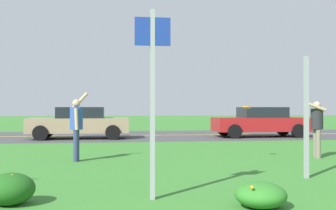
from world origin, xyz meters
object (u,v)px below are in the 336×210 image
at_px(sign_post_by_roadside, 306,117).
at_px(car_tan_center_right, 79,123).
at_px(person_catcher_dark_shirt, 317,124).
at_px(car_red_center_left, 260,122).
at_px(frisbee_orange, 246,107).
at_px(person_thrower_blue_shirt, 76,124).
at_px(sign_post_near_path, 152,85).

height_order(sign_post_by_roadside, car_tan_center_right, sign_post_by_roadside).
relative_size(person_catcher_dark_shirt, car_tan_center_right, 0.36).
bearing_deg(car_red_center_left, car_tan_center_right, 180.00).
relative_size(person_catcher_dark_shirt, frisbee_orange, 6.60).
relative_size(sign_post_by_roadside, person_thrower_blue_shirt, 1.34).
xyz_separation_m(person_thrower_blue_shirt, car_red_center_left, (8.12, 8.05, -0.26)).
relative_size(person_thrower_blue_shirt, car_tan_center_right, 0.41).
relative_size(car_red_center_left, car_tan_center_right, 1.00).
relative_size(sign_post_by_roadside, frisbee_orange, 10.20).
xyz_separation_m(car_red_center_left, car_tan_center_right, (-8.66, 0.00, 0.00)).
xyz_separation_m(sign_post_near_path, car_red_center_left, (6.56, 12.88, -1.04)).
relative_size(frisbee_orange, car_tan_center_right, 0.05).
distance_m(person_thrower_blue_shirt, car_tan_center_right, 8.07).
distance_m(sign_post_by_roadside, car_tan_center_right, 12.59).
relative_size(sign_post_near_path, person_catcher_dark_shirt, 1.85).
bearing_deg(frisbee_orange, sign_post_by_roadside, -85.12).
bearing_deg(person_catcher_dark_shirt, car_red_center_left, 80.32).
distance_m(sign_post_by_roadside, person_catcher_dark_shirt, 3.65).
relative_size(sign_post_near_path, frisbee_orange, 12.20).
xyz_separation_m(sign_post_near_path, sign_post_by_roadside, (3.29, 1.51, -0.54)).
bearing_deg(sign_post_by_roadside, car_red_center_left, 73.95).
height_order(sign_post_near_path, person_catcher_dark_shirt, sign_post_near_path).
relative_size(sign_post_by_roadside, person_catcher_dark_shirt, 1.54).
bearing_deg(person_thrower_blue_shirt, sign_post_by_roadside, -34.35).
xyz_separation_m(sign_post_near_path, person_catcher_dark_shirt, (5.16, 4.64, -0.82)).
bearing_deg(sign_post_by_roadside, frisbee_orange, 94.88).
height_order(sign_post_by_roadside, person_thrower_blue_shirt, sign_post_by_roadside).
relative_size(sign_post_by_roadside, car_red_center_left, 0.55).
bearing_deg(person_catcher_dark_shirt, car_tan_center_right, 131.37).
xyz_separation_m(sign_post_by_roadside, car_tan_center_right, (-5.39, 11.37, -0.50)).
bearing_deg(car_red_center_left, sign_post_by_roadside, -106.05).
bearing_deg(car_red_center_left, person_thrower_blue_shirt, -135.25).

